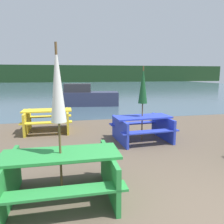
{
  "coord_description": "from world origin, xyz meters",
  "views": [
    {
      "loc": [
        -1.98,
        -2.08,
        1.98
      ],
      "look_at": [
        -0.63,
        4.21,
        0.85
      ],
      "focal_mm": 35.0,
      "sensor_mm": 36.0,
      "label": 1
    }
  ],
  "objects_px": {
    "picnic_table_green": "(61,171)",
    "umbrella_darkgreen": "(143,85)",
    "picnic_table_blue": "(142,126)",
    "umbrella_white": "(57,85)",
    "picnic_table_yellow": "(48,118)",
    "boat": "(87,97)"
  },
  "relations": [
    {
      "from": "picnic_table_green",
      "to": "umbrella_darkgreen",
      "type": "height_order",
      "value": "umbrella_darkgreen"
    },
    {
      "from": "picnic_table_blue",
      "to": "umbrella_white",
      "type": "relative_size",
      "value": 0.72
    },
    {
      "from": "umbrella_darkgreen",
      "to": "umbrella_white",
      "type": "distance_m",
      "value": 3.55
    },
    {
      "from": "picnic_table_green",
      "to": "picnic_table_blue",
      "type": "bearing_deg",
      "value": 49.2
    },
    {
      "from": "umbrella_darkgreen",
      "to": "picnic_table_yellow",
      "type": "bearing_deg",
      "value": 149.51
    },
    {
      "from": "picnic_table_blue",
      "to": "umbrella_white",
      "type": "bearing_deg",
      "value": -130.8
    },
    {
      "from": "picnic_table_blue",
      "to": "picnic_table_yellow",
      "type": "xyz_separation_m",
      "value": [
        -2.84,
        1.67,
        0.01
      ]
    },
    {
      "from": "picnic_table_blue",
      "to": "umbrella_darkgreen",
      "type": "bearing_deg",
      "value": 90.0
    },
    {
      "from": "picnic_table_blue",
      "to": "boat",
      "type": "height_order",
      "value": "boat"
    },
    {
      "from": "umbrella_darkgreen",
      "to": "umbrella_white",
      "type": "height_order",
      "value": "umbrella_white"
    },
    {
      "from": "picnic_table_green",
      "to": "picnic_table_yellow",
      "type": "bearing_deg",
      "value": 96.79
    },
    {
      "from": "boat",
      "to": "umbrella_white",
      "type": "bearing_deg",
      "value": -90.33
    },
    {
      "from": "umbrella_darkgreen",
      "to": "boat",
      "type": "height_order",
      "value": "umbrella_darkgreen"
    },
    {
      "from": "picnic_table_yellow",
      "to": "umbrella_darkgreen",
      "type": "bearing_deg",
      "value": -30.49
    },
    {
      "from": "picnic_table_green",
      "to": "boat",
      "type": "height_order",
      "value": "boat"
    },
    {
      "from": "umbrella_darkgreen",
      "to": "umbrella_white",
      "type": "relative_size",
      "value": 0.91
    },
    {
      "from": "picnic_table_blue",
      "to": "umbrella_white",
      "type": "height_order",
      "value": "umbrella_white"
    },
    {
      "from": "picnic_table_green",
      "to": "picnic_table_yellow",
      "type": "xyz_separation_m",
      "value": [
        -0.52,
        4.36,
        -0.0
      ]
    },
    {
      "from": "picnic_table_yellow",
      "to": "umbrella_white",
      "type": "bearing_deg",
      "value": -83.21
    },
    {
      "from": "picnic_table_green",
      "to": "umbrella_darkgreen",
      "type": "relative_size",
      "value": 0.84
    },
    {
      "from": "picnic_table_blue",
      "to": "picnic_table_yellow",
      "type": "height_order",
      "value": "picnic_table_yellow"
    },
    {
      "from": "picnic_table_yellow",
      "to": "boat",
      "type": "height_order",
      "value": "boat"
    }
  ]
}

